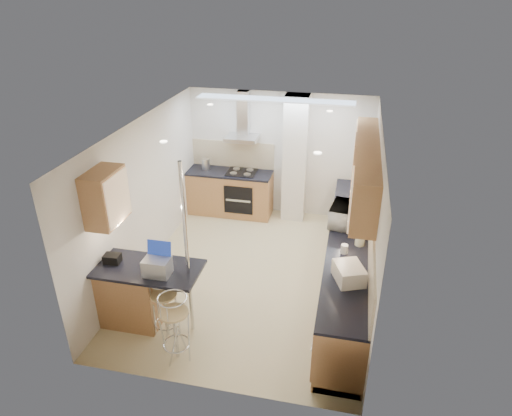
% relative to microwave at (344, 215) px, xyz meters
% --- Properties ---
extents(ground, '(4.80, 4.80, 0.00)m').
position_rel_microwave_xyz_m(ground, '(-1.39, -0.37, -1.08)').
color(ground, beige).
rests_on(ground, ground).
extents(room_shell, '(3.64, 4.84, 2.51)m').
position_rel_microwave_xyz_m(room_shell, '(-1.06, 0.01, 0.46)').
color(room_shell, white).
rests_on(room_shell, ground).
extents(right_counter, '(0.63, 4.40, 0.92)m').
position_rel_microwave_xyz_m(right_counter, '(0.11, -0.37, -0.62)').
color(right_counter, '#9D703F').
rests_on(right_counter, ground).
extents(back_counter, '(1.70, 0.63, 0.92)m').
position_rel_microwave_xyz_m(back_counter, '(-2.34, 1.73, -0.62)').
color(back_counter, '#9D703F').
rests_on(back_counter, ground).
extents(peninsula, '(1.47, 0.72, 0.94)m').
position_rel_microwave_xyz_m(peninsula, '(-2.51, -1.82, -0.61)').
color(peninsula, '#9D703F').
rests_on(peninsula, ground).
extents(microwave, '(0.48, 0.65, 0.33)m').
position_rel_microwave_xyz_m(microwave, '(0.00, 0.00, 0.00)').
color(microwave, white).
rests_on(microwave, right_counter).
extents(laptop, '(0.34, 0.26, 0.23)m').
position_rel_microwave_xyz_m(laptop, '(-2.30, -1.93, -0.03)').
color(laptop, '#ABAFB4').
rests_on(laptop, peninsula).
extents(bag, '(0.23, 0.17, 0.12)m').
position_rel_microwave_xyz_m(bag, '(-3.01, -1.80, -0.09)').
color(bag, black).
rests_on(bag, peninsula).
extents(bar_stool_near, '(0.42, 0.42, 0.90)m').
position_rel_microwave_xyz_m(bar_stool_near, '(-2.22, -2.00, -0.63)').
color(bar_stool_near, tan).
rests_on(bar_stool_near, ground).
extents(bar_stool_end, '(0.54, 0.54, 0.95)m').
position_rel_microwave_xyz_m(bar_stool_end, '(-1.93, -2.36, -0.61)').
color(bar_stool_end, tan).
rests_on(bar_stool_end, ground).
extents(jar_a, '(0.13, 0.13, 0.17)m').
position_rel_microwave_xyz_m(jar_a, '(0.29, 0.69, -0.08)').
color(jar_a, silver).
rests_on(jar_a, right_counter).
extents(jar_b, '(0.13, 0.13, 0.13)m').
position_rel_microwave_xyz_m(jar_b, '(0.14, 0.15, -0.10)').
color(jar_b, silver).
rests_on(jar_b, right_counter).
extents(jar_c, '(0.18, 0.18, 0.21)m').
position_rel_microwave_xyz_m(jar_c, '(0.26, -0.58, -0.06)').
color(jar_c, '#BEBD98').
rests_on(jar_c, right_counter).
extents(jar_d, '(0.11, 0.11, 0.13)m').
position_rel_microwave_xyz_m(jar_d, '(0.05, -0.85, -0.10)').
color(jar_d, white).
rests_on(jar_d, right_counter).
extents(bread_bin, '(0.46, 0.51, 0.22)m').
position_rel_microwave_xyz_m(bread_bin, '(0.13, -1.51, -0.05)').
color(bread_bin, silver).
rests_on(bread_bin, right_counter).
extents(kettle, '(0.16, 0.16, 0.22)m').
position_rel_microwave_xyz_m(kettle, '(-2.84, 1.75, -0.05)').
color(kettle, silver).
rests_on(kettle, back_counter).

